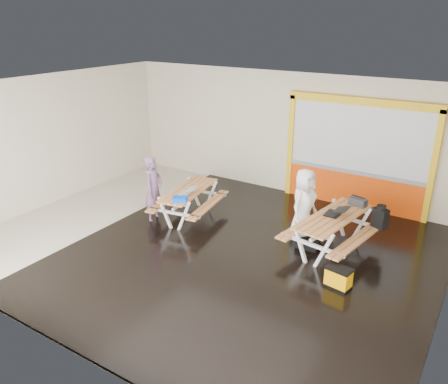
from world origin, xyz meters
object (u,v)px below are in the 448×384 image
Objects in this scene: laptop_right at (336,212)px; blue_pouch at (180,199)px; person_right at (304,205)px; laptop_left at (187,192)px; picnic_table_left at (189,196)px; person_left at (154,189)px; picnic_table_right at (333,225)px; fluke_bag at (338,278)px; dark_case at (308,243)px; toolbox at (358,202)px; backpack at (380,217)px.

laptop_right is 1.42× the size of blue_pouch.
blue_pouch is at bearing -162.88° from laptop_right.
person_right is 3.39× the size of laptop_left.
person_left is (-0.69, -0.55, 0.23)m from picnic_table_left.
person_right reaches higher than laptop_right.
picnic_table_left is 3.70m from picnic_table_right.
fluke_bag is (0.61, -1.42, -0.69)m from laptop_right.
person_left is at bearing -170.39° from dark_case.
toolbox is 1.49m from dark_case.
laptop_left is 4.30m from fluke_bag.
person_left is at bearing 174.00° from fluke_bag.
picnic_table_left is 1.26× the size of person_left.
person_left is 3.63× the size of dark_case.
person_left is at bearing -159.94° from laptop_left.
picnic_table_right is 5.12× the size of laptop_right.
fluke_bag reaches higher than dark_case.
picnic_table_left is at bearing 120.75° from laptop_left.
fluke_bag is at bearing -129.06° from person_right.
backpack reaches higher than picnic_table_right.
person_left is (-4.38, -0.81, 0.18)m from picnic_table_right.
toolbox reaches higher than picnic_table_left.
person_right is 1.67m from backpack.
toolbox is (0.24, 0.77, 0.03)m from laptop_right.
dark_case is at bearing 15.68° from blue_pouch.
dark_case is (-0.74, -1.00, -0.82)m from toolbox.
dark_case is (3.90, 0.66, -0.71)m from person_left.
picnic_table_right reaches higher than picnic_table_left.
picnic_table_right is 1.38× the size of person_left.
laptop_right is (3.57, 0.59, 0.08)m from laptop_left.
blue_pouch is 0.63× the size of backpack.
blue_pouch is 4.11m from toolbox.
laptop_right is 0.89× the size of fluke_bag.
dark_case is (-0.47, -0.15, -0.53)m from picnic_table_right.
laptop_right is (3.71, 0.35, 0.32)m from picnic_table_left.
laptop_right is at bearing 76.51° from picnic_table_right.
laptop_left reaches higher than picnic_table_right.
backpack reaches higher than dark_case.
blue_pouch is (-2.66, -1.13, -0.06)m from person_right.
person_left reaches higher than toolbox.
toolbox is (0.26, 0.85, 0.30)m from picnic_table_right.
laptop_right is at bearing 113.36° from fluke_bag.
laptop_left reaches higher than picnic_table_left.
laptop_left is at bearing -171.87° from picnic_table_right.
blue_pouch is at bearing -111.36° from person_left.
picnic_table_right reaches higher than dark_case.
picnic_table_left is 3.74m from laptop_right.
toolbox is 0.81× the size of backpack.
dark_case is at bearing -126.22° from toolbox.
fluke_bag is (4.18, -0.83, -0.61)m from laptop_left.
dark_case is (0.28, -0.30, -0.77)m from person_right.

